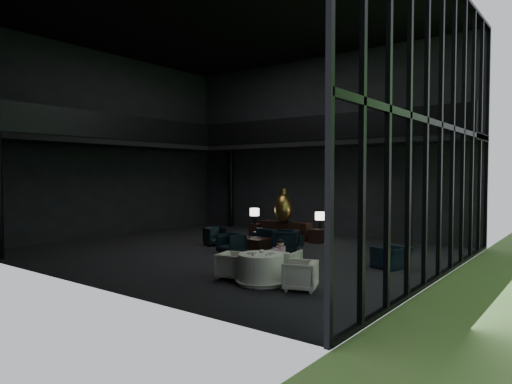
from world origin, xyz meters
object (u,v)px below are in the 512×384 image
Objects in this scene: table_lamp_left at (255,213)px; lounge_armchair_west at (215,236)px; console at (286,230)px; table_lamp_right at (320,217)px; child at (281,250)px; side_table_left at (257,229)px; lounge_armchair_south at (231,243)px; sofa at (277,234)px; dining_chair_west at (233,265)px; side_table_right at (317,236)px; bronze_urn at (283,208)px; dining_table at (261,271)px; dining_chair_east at (300,274)px; lounge_armchair_east at (286,239)px; coffee_table at (257,243)px; dining_chair_north at (283,261)px; window_armchair at (392,255)px.

table_lamp_left is 0.94× the size of lounge_armchair_west.
console is 3.14× the size of lounge_armchair_west.
table_lamp_right is 6.43m from child.
lounge_armchair_south reaches higher than side_table_left.
table_lamp_left is 8.01m from child.
dining_chair_west is at bearing 125.81° from sofa.
lounge_armchair_west is 1.31× the size of child.
side_table_right is at bearing -69.24° from child.
bronze_urn reaches higher than side_table_left.
bronze_urn is 7.39m from dining_chair_west.
dining_table is 2.32× the size of child.
table_lamp_left is 9.45m from dining_chair_east.
lounge_armchair_west is at bearing 34.14° from dining_chair_west.
side_table_right is 7.46m from dining_chair_east.
lounge_armchair_east is (0.24, -2.57, 0.21)m from side_table_right.
dining_table is at bearing -71.57° from side_table_right.
side_table_right is (3.20, -0.12, -0.75)m from table_lamp_left.
side_table_left is 0.64× the size of coffee_table.
lounge_armchair_east is at bearing -64.95° from dining_chair_north.
window_armchair reaches higher than lounge_armchair_south.
side_table_right reaches higher than side_table_left.
child reaches higher than side_table_right.
child is (3.22, -4.51, 0.32)m from sofa.
dining_chair_east is at bearing 132.45° from dining_chair_north.
window_armchair is 5.24m from coffee_table.
console is 1.73m from table_lamp_right.
window_armchair is (3.89, -0.35, -0.10)m from lounge_armchair_east.
table_lamp_right reaches higher than dining_chair_west.
dining_chair_north is at bearing 138.71° from sofa.
bronze_urn is 0.67× the size of sofa.
child is at bearing -70.04° from table_lamp_right.
dining_chair_east is (-0.79, -3.74, -0.00)m from window_armchair.
window_armchair is at bearing 20.13° from lounge_armchair_south.
table_lamp_right reaches higher than window_armchair.
lounge_armchair_east is 0.76× the size of dining_table.
bronze_urn is 1.68× the size of dining_chair_north.
bronze_urn is at bearing -101.11° from window_armchair.
console is 0.97m from bronze_urn.
dining_chair_west is 1.32× the size of child.
coffee_table is at bearing -53.04° from lounge_armchair_west.
side_table_left is 0.70× the size of lounge_armchair_south.
lounge_armchair_south is 3.69m from dining_chair_west.
sofa reaches higher than dining_chair_east.
bronze_urn reaches higher than side_table_right.
table_lamp_left is 0.90× the size of lounge_armchair_south.
lounge_armchair_east is at bearing 146.81° from sofa.
dining_chair_west is (4.52, -6.98, 0.10)m from side_table_left.
lounge_armchair_west is at bearing -74.50° from window_armchair.
dining_table is (3.84, -6.92, -0.03)m from console.
lounge_armchair_east is at bearing 54.51° from lounge_armchair_south.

